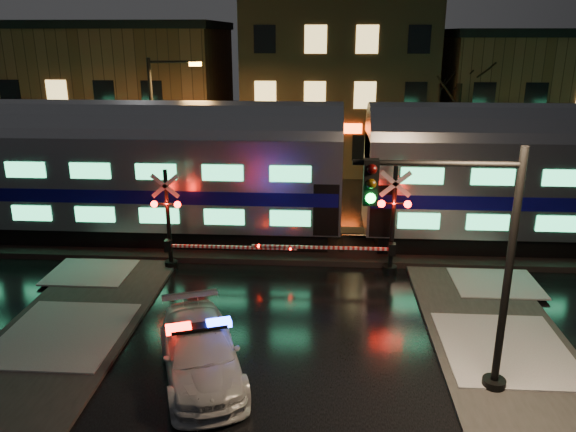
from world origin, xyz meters
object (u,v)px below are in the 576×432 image
Objects in this scene: police_car at (200,352)px; crossing_signal_right at (383,231)px; streetlight at (159,128)px; crossing_signal_left at (178,230)px; traffic_light at (467,269)px.

crossing_signal_right is (5.40, 6.96, 1.03)m from police_car.
crossing_signal_right is at bearing -33.29° from streetlight.
crossing_signal_right is at bearing 0.04° from crossing_signal_left.
crossing_signal_right is 12.48m from streetlight.
streetlight is (-4.79, 13.65, 3.71)m from police_car.
traffic_light is at bearing -80.32° from crossing_signal_right.
traffic_light reaches higher than crossing_signal_left.
crossing_signal_left is at bearing -69.82° from streetlight.
crossing_signal_left is 0.72× the size of streetlight.
crossing_signal_left is at bearing -179.96° from crossing_signal_right.
traffic_light reaches higher than police_car.
crossing_signal_right reaches higher than police_car.
police_car is 7.39m from crossing_signal_left.
crossing_signal_left is 0.88× the size of traffic_light.
crossing_signal_right is at bearing 108.80° from traffic_light.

